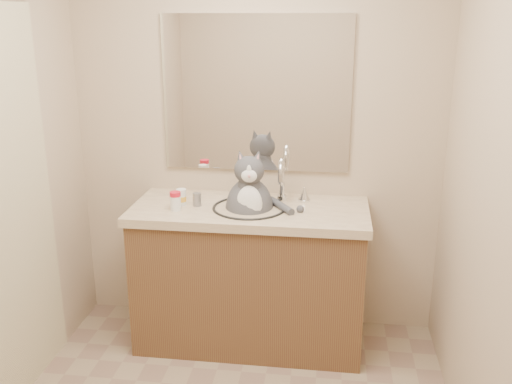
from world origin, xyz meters
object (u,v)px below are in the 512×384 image
Objects in this scene: cat at (250,205)px; pill_bottle_orange at (181,197)px; pill_bottle_redcap at (175,201)px; grey_canister at (197,199)px.

pill_bottle_orange is at bearing 173.58° from cat.
pill_bottle_redcap is at bearing -96.03° from pill_bottle_orange.
pill_bottle_redcap is at bearing -173.67° from cat.
pill_bottle_redcap reaches higher than grey_canister.
pill_bottle_orange is (-0.39, -0.01, 0.03)m from cat.
cat is at bearing 1.47° from pill_bottle_orange.
cat is 7.19× the size of grey_canister.
grey_canister is (-0.30, -0.01, 0.02)m from cat.
pill_bottle_orange reaches higher than grey_canister.
pill_bottle_redcap is (-0.40, -0.10, 0.04)m from cat.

